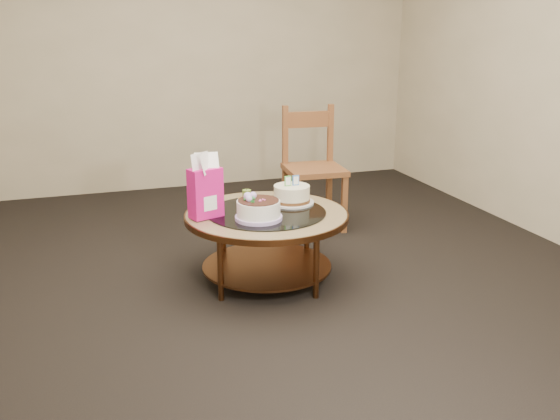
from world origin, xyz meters
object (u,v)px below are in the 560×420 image
object	(u,v)px
cream_cake	(292,195)
coffee_table	(267,224)
decorated_cake	(258,211)
dining_chair	(313,167)
gift_bag	(205,186)

from	to	relation	value
cream_cake	coffee_table	bearing A→B (deg)	-151.23
coffee_table	decorated_cake	size ratio (longest dim) A/B	3.60
coffee_table	dining_chair	xyz separation A→B (m)	(0.67, 0.94, 0.11)
gift_bag	cream_cake	bearing A→B (deg)	-8.57
dining_chair	gift_bag	bearing A→B (deg)	-134.22
coffee_table	cream_cake	size ratio (longest dim) A/B	3.52
gift_bag	dining_chair	bearing A→B (deg)	22.16
coffee_table	dining_chair	size ratio (longest dim) A/B	1.07
gift_bag	dining_chair	xyz separation A→B (m)	(1.05, 0.93, -0.17)
cream_cake	gift_bag	xyz separation A→B (m)	(-0.59, -0.11, 0.13)
gift_bag	decorated_cake	bearing A→B (deg)	-46.71
decorated_cake	cream_cake	world-z (taller)	cream_cake
decorated_cake	coffee_table	bearing A→B (deg)	55.12
coffee_table	dining_chair	distance (m)	1.16
decorated_cake	dining_chair	distance (m)	1.32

